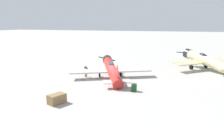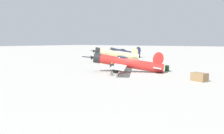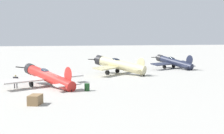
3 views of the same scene
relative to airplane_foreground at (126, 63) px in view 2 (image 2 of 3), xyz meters
name	(u,v)px [view 2 (image 2 of 3)]	position (x,y,z in m)	size (l,w,h in m)	color
ground_plane	(129,72)	(-0.45, -0.24, -1.33)	(400.00, 400.00, 0.00)	#A8A59E
airplane_foreground	(126,63)	(0.00, 0.00, 0.00)	(9.97, 11.15, 3.12)	red
airplane_mid_apron	(115,54)	(10.77, -12.75, 0.33)	(9.51, 9.55, 3.22)	beige
airplane_far_line	(124,52)	(17.25, -26.31, 0.03)	(8.62, 10.61, 3.13)	#1E2338
ground_crew_mechanic	(112,68)	(-0.36, 3.86, -0.30)	(0.38, 0.63, 1.70)	#2D2D33
equipment_crate	(199,77)	(-10.81, 1.78, -0.86)	(1.92, 1.57, 0.94)	olive
fuel_drum	(167,68)	(-4.47, -4.41, -0.89)	(0.65, 0.65, 0.89)	#19471E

